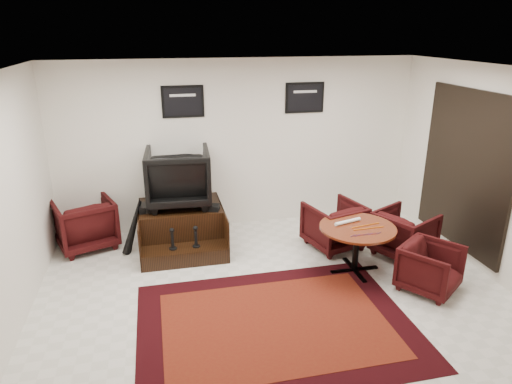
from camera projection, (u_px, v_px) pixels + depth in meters
ground at (278, 299)px, 5.76m from camera, size 6.00×6.00×0.00m
room_shell at (311, 159)px, 5.35m from camera, size 6.02×5.02×2.81m
area_rug at (276, 324)px, 5.27m from camera, size 3.13×2.35×0.01m
shine_podium at (182, 228)px, 7.10m from camera, size 1.27×1.30×0.65m
shine_chair at (178, 174)px, 6.94m from camera, size 1.00×0.94×0.98m
shoes_pair at (147, 208)px, 6.82m from camera, size 0.23×0.28×0.10m
polish_kit at (211, 208)px, 6.85m from camera, size 0.28×0.24×0.08m
umbrella_black at (133, 227)px, 6.80m from camera, size 0.33×0.12×0.88m
umbrella_hooked at (134, 226)px, 6.85m from camera, size 0.32×0.12×0.86m
armchair_side at (85, 221)px, 7.03m from camera, size 1.05×1.02×0.86m
meeting_table at (357, 232)px, 6.25m from camera, size 1.04×1.04×0.68m
table_chair_back at (334, 223)px, 7.03m from camera, size 0.94×0.90×0.80m
table_chair_window at (405, 231)px, 6.77m from camera, size 0.97×0.99×0.77m
table_chair_corner at (431, 266)px, 5.87m from camera, size 0.92×0.91×0.69m
paper_roll at (348, 222)px, 6.32m from camera, size 0.42×0.16×0.05m
table_clutter at (367, 229)px, 6.14m from camera, size 0.57×0.34×0.01m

